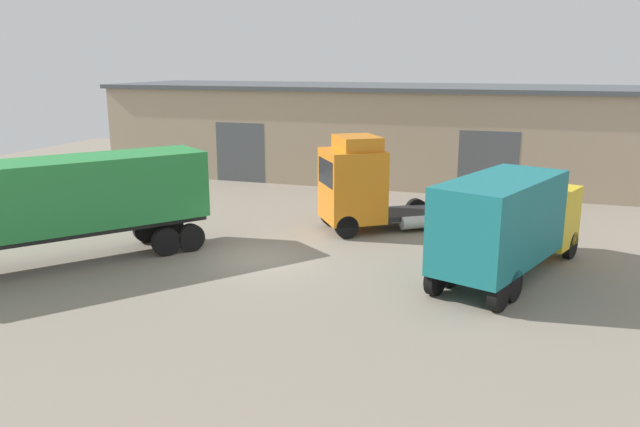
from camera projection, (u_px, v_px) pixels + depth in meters
ground_plane at (260, 260)px, 23.31m from camera, size 60.00×60.00×0.00m
warehouse_building at (375, 131)px, 39.67m from camera, size 33.82×9.45×5.78m
tractor_unit_orange at (362, 186)px, 26.98m from camera, size 6.48×5.48×4.14m
container_trailer_green at (49, 199)px, 22.09m from camera, size 8.93×10.45×3.86m
box_truck_yellow at (509, 221)px, 21.05m from camera, size 4.96×8.03×3.56m
gravel_pile at (129, 188)px, 33.58m from camera, size 4.02×4.02×1.18m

